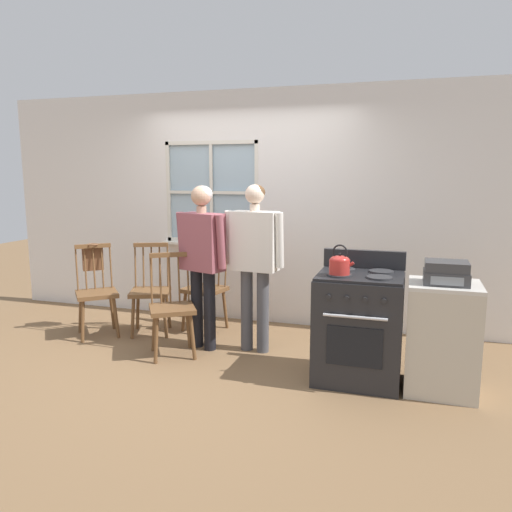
% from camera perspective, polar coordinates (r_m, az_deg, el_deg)
% --- Properties ---
extents(ground_plane, '(16.00, 16.00, 0.00)m').
position_cam_1_polar(ground_plane, '(4.88, -5.95, -11.70)').
color(ground_plane, brown).
extents(wall_back, '(6.40, 0.16, 2.70)m').
position_cam_1_polar(wall_back, '(5.87, -0.50, 5.36)').
color(wall_back, white).
rests_on(wall_back, ground_plane).
extents(chair_by_window, '(0.58, 0.58, 0.99)m').
position_cam_1_polar(chair_by_window, '(5.70, -17.75, -4.13)').
color(chair_by_window, brown).
rests_on(chair_by_window, ground_plane).
extents(chair_near_wall, '(0.54, 0.52, 0.99)m').
position_cam_1_polar(chair_near_wall, '(5.62, -11.97, -4.05)').
color(chair_near_wall, brown).
rests_on(chair_near_wall, ground_plane).
extents(chair_center_cluster, '(0.49, 0.48, 0.99)m').
position_cam_1_polar(chair_center_cluster, '(5.66, -5.78, -3.81)').
color(chair_center_cluster, brown).
rests_on(chair_center_cluster, ground_plane).
extents(chair_near_stove, '(0.57, 0.56, 0.99)m').
position_cam_1_polar(chair_near_stove, '(4.91, -9.58, -5.95)').
color(chair_near_stove, brown).
rests_on(chair_near_stove, ground_plane).
extents(person_elderly_left, '(0.59, 0.34, 1.64)m').
position_cam_1_polar(person_elderly_left, '(4.95, -6.17, 0.54)').
color(person_elderly_left, black).
rests_on(person_elderly_left, ground_plane).
extents(person_teen_center, '(0.61, 0.25, 1.65)m').
position_cam_1_polar(person_teen_center, '(4.84, -0.14, 0.43)').
color(person_teen_center, '#4C4C51').
rests_on(person_teen_center, ground_plane).
extents(stove, '(0.71, 0.68, 1.08)m').
position_cam_1_polar(stove, '(4.38, 11.67, -7.82)').
color(stove, '#232326').
rests_on(stove, ground_plane).
extents(kettle, '(0.21, 0.17, 0.25)m').
position_cam_1_polar(kettle, '(4.14, 9.54, -0.90)').
color(kettle, red).
rests_on(kettle, stove).
extents(potted_plant, '(0.15, 0.15, 0.29)m').
position_cam_1_polar(potted_plant, '(5.94, -4.14, 2.07)').
color(potted_plant, beige).
rests_on(potted_plant, wall_back).
extents(handbag, '(0.25, 0.25, 0.31)m').
position_cam_1_polar(handbag, '(5.86, -18.16, -0.22)').
color(handbag, brown).
rests_on(handbag, chair_by_window).
extents(side_counter, '(0.55, 0.50, 0.90)m').
position_cam_1_polar(side_counter, '(4.33, 20.48, -8.75)').
color(side_counter, beige).
rests_on(side_counter, ground_plane).
extents(stereo, '(0.34, 0.29, 0.18)m').
position_cam_1_polar(stereo, '(4.18, 20.92, -1.81)').
color(stereo, '#38383A').
rests_on(stereo, side_counter).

